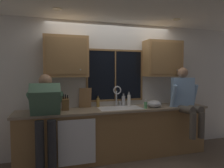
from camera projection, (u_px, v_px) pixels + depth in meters
The scene contains 25 objects.
back_wall at pixel (111, 88), 4.07m from camera, with size 5.89×0.12×2.55m, color silver.
ceiling_downlight_left at pixel (57, 9), 3.07m from camera, with size 0.14×0.14×0.01m, color #FFEAB2.
ceiling_downlight_right at pixel (177, 19), 3.67m from camera, with size 0.14×0.14×0.01m, color #FFEAB2.
window_glass at pixel (115, 75), 4.01m from camera, with size 1.10×0.02×0.95m, color black.
window_frame_top at pixel (115, 50), 3.97m from camera, with size 1.17×0.02×0.04m, color brown.
window_frame_bottom at pixel (115, 100), 4.03m from camera, with size 1.17×0.02×0.04m, color brown.
window_frame_left at pixel (87, 75), 3.84m from camera, with size 0.04×0.02×0.95m, color brown.
window_frame_right at pixel (142, 75), 4.17m from camera, with size 0.04×0.02×0.95m, color brown.
window_mullion_center at pixel (115, 75), 4.00m from camera, with size 0.02×0.02×0.95m, color brown.
lower_cabinet_run at pixel (116, 133), 3.79m from camera, with size 3.49×0.58×0.88m, color olive.
countertop at pixel (117, 109), 3.74m from camera, with size 3.55×0.62×0.04m, color gray.
dishwasher_front at pixel (77, 142), 3.26m from camera, with size 0.60×0.02×0.74m, color white.
upper_cabinet_left at pixel (66, 57), 3.56m from camera, with size 0.76×0.36×0.72m.
upper_cabinet_right at pixel (163, 59), 4.11m from camera, with size 0.76×0.36×0.72m.
sink at pixel (120, 113), 3.77m from camera, with size 0.80×0.46×0.21m.
faucet at pixel (117, 93), 3.93m from camera, with size 0.18×0.09×0.40m.
person_standing at pixel (46, 113), 3.09m from camera, with size 0.53×0.69×1.56m.
person_sitting_on_counter at pixel (185, 98), 3.85m from camera, with size 0.54×0.65×1.26m.
knife_block at pixel (65, 104), 3.53m from camera, with size 0.12×0.18×0.32m.
cutting_board at pixel (85, 98), 3.78m from camera, with size 0.23×0.02×0.38m, color #997047.
mixing_bowl at pixel (154, 104), 3.84m from camera, with size 0.28×0.28×0.14m, color #B7B7BC.
soap_dispenser at pixel (146, 105), 3.72m from camera, with size 0.06×0.07×0.17m.
bottle_green_glass at pixel (98, 102), 3.86m from camera, with size 0.06×0.06×0.22m.
bottle_tall_clear at pixel (123, 100), 4.02m from camera, with size 0.07×0.07×0.26m.
bottle_amber_small at pixel (129, 100), 3.99m from camera, with size 0.06×0.06×0.29m.
Camera 1 is at (-1.15, -3.84, 1.59)m, focal length 32.45 mm.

